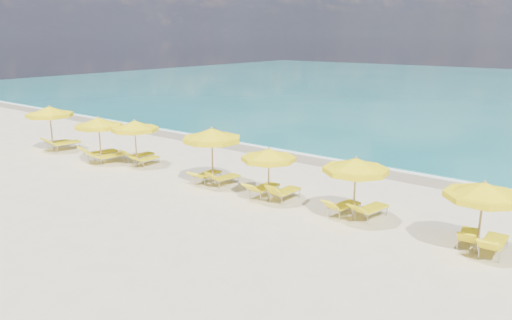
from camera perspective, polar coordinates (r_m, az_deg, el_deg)
The scene contains 26 objects.
ground_plane at distance 20.57m, azimuth -2.60°, elevation -4.05°, with size 120.00×120.00×0.00m, color beige.
ocean at distance 64.34m, azimuth 26.90°, elevation 6.96°, with size 120.00×80.00×0.30m, color #126767.
wet_sand_band at distance 26.37m, azimuth 7.99°, elevation -0.06°, with size 120.00×2.60×0.01m, color tan.
foam_line at distance 27.05m, azimuth 8.86°, elevation 0.27°, with size 120.00×1.20×0.03m, color white.
whitecap_near at distance 37.45m, azimuth 7.59°, elevation 4.20°, with size 14.00×0.36×0.05m, color white.
umbrella_0 at distance 30.25m, azimuth -22.53°, elevation 5.09°, with size 3.35×3.35×2.59m.
umbrella_1 at distance 26.52m, azimuth -17.57°, elevation 4.03°, with size 3.00×3.00×2.41m.
umbrella_2 at distance 25.41m, azimuth -13.70°, elevation 3.77°, with size 2.51×2.51×2.36m.
umbrella_3 at distance 21.46m, azimuth -5.07°, elevation 2.81°, with size 3.17×3.17×2.60m.
umbrella_4 at distance 19.36m, azimuth 1.47°, elevation 0.54°, with size 2.46×2.46×2.19m.
umbrella_5 at distance 17.61m, azimuth 11.34°, elevation -0.68°, with size 2.80×2.80×2.35m.
umbrella_6 at distance 16.06m, azimuth 24.58°, elevation -3.29°, with size 2.99×2.99×2.31m.
lounger_0_left at distance 31.31m, azimuth -21.70°, elevation 1.70°, with size 0.65×1.63×0.71m.
lounger_0_right at distance 30.39m, azimuth -20.95°, elevation 1.51°, with size 0.84×2.09×0.86m.
lounger_1_left at distance 27.41m, azimuth -17.24°, elevation 0.51°, with size 0.93×2.06×0.89m.
lounger_1_right at distance 26.67m, azimuth -16.41°, elevation 0.13°, with size 0.87×1.91×0.68m.
lounger_2_left at distance 26.45m, azimuth -13.09°, elevation 0.24°, with size 0.75×1.81×0.80m.
lounger_2_right at distance 25.72m, azimuth -12.30°, elevation -0.17°, with size 0.66×1.68×0.65m.
lounger_3_left at distance 22.38m, azimuth -5.59°, elevation -2.01°, with size 0.77×1.85×0.71m.
lounger_3_right at distance 21.89m, azimuth -3.58°, elevation -2.36°, with size 0.83×1.70×0.77m.
lounger_4_left at distance 20.35m, azimuth 0.88°, elevation -3.57°, with size 0.63×1.84×0.79m.
lounger_4_right at distance 19.91m, azimuth 3.31°, elevation -4.01°, with size 0.64×1.74×0.86m.
lounger_5_left at distance 18.62m, azimuth 9.94°, elevation -5.57°, with size 0.83×1.75×0.77m.
lounger_5_right at distance 18.44m, azimuth 12.95°, elevation -5.88°, with size 0.89×1.89×0.77m.
lounger_6_left at distance 17.12m, azimuth 23.10°, elevation -8.35°, with size 0.80×1.69×0.77m.
lounger_6_right at distance 16.79m, azimuth 25.47°, elevation -8.98°, with size 0.69×1.87×0.83m.
Camera 1 is at (12.86, -14.71, 6.45)m, focal length 35.00 mm.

